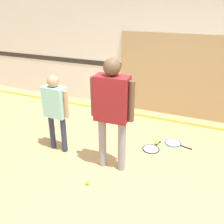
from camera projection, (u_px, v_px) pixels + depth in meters
ground_plane at (118, 176)px, 3.78m from camera, size 16.00×16.00×0.00m
wall_back at (166, 43)px, 5.37m from camera, size 16.00×0.07×3.20m
wall_panel at (177, 76)px, 5.48m from camera, size 2.62×0.05×1.83m
floor_stripe at (155, 118)px, 5.66m from camera, size 14.40×0.10×0.01m
person_instructor at (112, 104)px, 3.56m from camera, size 0.66×0.29×1.74m
person_student_left at (55, 106)px, 4.13m from camera, size 0.52×0.22×1.36m
racket_spare_on_floor at (174, 143)px, 4.64m from camera, size 0.55×0.37×0.03m
racket_second_spare at (151, 149)px, 4.46m from camera, size 0.38×0.53×0.03m
tennis_ball_near_instructor at (88, 183)px, 3.59m from camera, size 0.07×0.07×0.07m
tennis_ball_by_spare_racket at (156, 143)px, 4.60m from camera, size 0.07×0.07×0.07m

